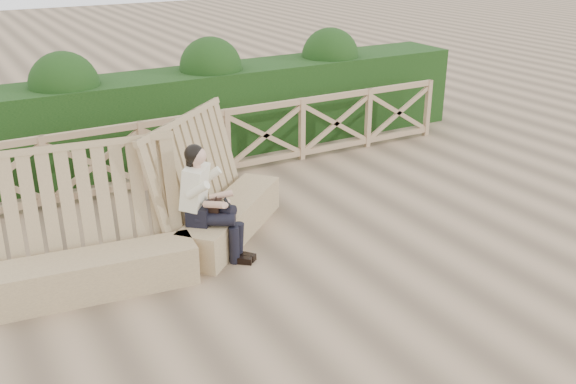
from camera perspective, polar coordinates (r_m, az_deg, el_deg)
ground at (r=7.64m, az=0.99°, el=-7.37°), size 60.00×60.00×0.00m
bench at (r=7.94m, az=-10.82°, el=-3.30°), size 4.00×2.04×1.60m
woman at (r=7.77m, az=-7.32°, el=-0.60°), size 0.83×0.83×1.46m
guardrail at (r=10.32m, az=-9.04°, el=3.82°), size 10.10×0.09×1.10m
hedge at (r=11.34m, az=-11.35°, el=6.41°), size 12.00×1.20×1.50m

